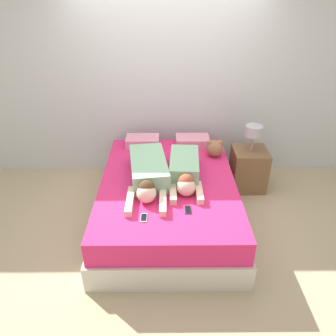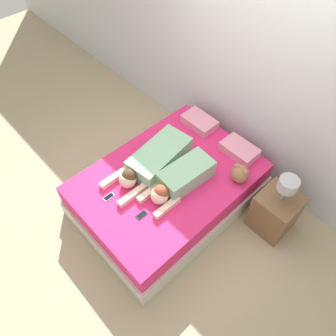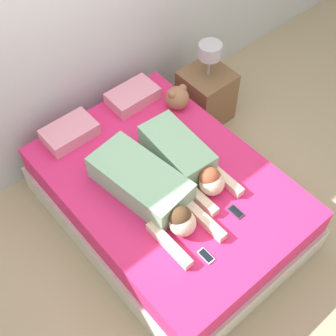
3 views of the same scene
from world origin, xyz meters
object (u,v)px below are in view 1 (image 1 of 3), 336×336
at_px(plush_toy, 215,148).
at_px(person_right, 185,171).
at_px(person_left, 148,172).
at_px(cell_phone_right, 188,210).
at_px(nightstand, 249,167).
at_px(bed, 168,200).
at_px(cell_phone_left, 144,218).
at_px(pillow_head_right, 192,141).
at_px(pillow_head_left, 143,141).

bearing_deg(plush_toy, person_right, -126.04).
bearing_deg(person_left, cell_phone_right, -52.75).
height_order(plush_toy, nightstand, nightstand).
relative_size(cell_phone_right, plush_toy, 0.57).
distance_m(bed, cell_phone_left, 0.78).
bearing_deg(person_right, plush_toy, 53.96).
xyz_separation_m(cell_phone_left, plush_toy, (0.83, 1.25, 0.11)).
bearing_deg(cell_phone_right, bed, 108.61).
height_order(pillow_head_right, nightstand, nightstand).
height_order(bed, cell_phone_right, cell_phone_right).
bearing_deg(cell_phone_right, person_left, 127.25).
xyz_separation_m(pillow_head_left, cell_phone_left, (0.10, -1.57, -0.05)).
bearing_deg(bed, person_right, 1.49).
xyz_separation_m(person_right, cell_phone_right, (0.01, -0.57, -0.10)).
distance_m(bed, pillow_head_left, 1.00).
relative_size(bed, pillow_head_right, 4.89).
bearing_deg(person_right, cell_phone_right, -89.48).
relative_size(bed, pillow_head_left, 4.89).
bearing_deg(nightstand, plush_toy, -165.98).
height_order(cell_phone_right, plush_toy, plush_toy).
relative_size(bed, person_left, 1.85).
distance_m(pillow_head_left, pillow_head_right, 0.68).
bearing_deg(cell_phone_left, person_right, 58.71).
bearing_deg(person_left, cell_phone_left, -91.26).
bearing_deg(cell_phone_right, pillow_head_right, 84.21).
bearing_deg(nightstand, bed, -147.73).
bearing_deg(plush_toy, nightstand, 14.02).
distance_m(cell_phone_right, plush_toy, 1.21).
distance_m(pillow_head_left, person_right, 1.02).
bearing_deg(plush_toy, bed, -136.37).
xyz_separation_m(cell_phone_left, cell_phone_right, (0.42, 0.12, 0.00)).
distance_m(bed, person_left, 0.45).
bearing_deg(person_right, pillow_head_left, 120.78).
bearing_deg(pillow_head_left, cell_phone_left, -86.23).
xyz_separation_m(person_left, person_right, (0.41, 0.03, 0.00)).
distance_m(person_right, nightstand, 1.19).
bearing_deg(nightstand, person_right, -142.95).
distance_m(cell_phone_left, plush_toy, 1.51).
distance_m(pillow_head_left, person_left, 0.92).
bearing_deg(nightstand, cell_phone_left, -133.98).
xyz_separation_m(pillow_head_left, cell_phone_right, (0.53, -1.45, -0.05)).
height_order(pillow_head_left, plush_toy, plush_toy).
xyz_separation_m(plush_toy, nightstand, (0.50, 0.13, -0.35)).
xyz_separation_m(person_left, cell_phone_right, (0.41, -0.54, -0.10)).
height_order(cell_phone_right, nightstand, nightstand).
xyz_separation_m(person_left, plush_toy, (0.81, 0.59, 0.00)).
distance_m(pillow_head_left, cell_phone_right, 1.54).
bearing_deg(plush_toy, person_left, -143.91).
height_order(bed, person_right, person_right).
bearing_deg(pillow_head_left, person_right, -59.22).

